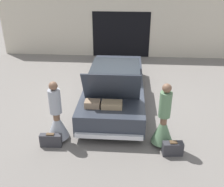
{
  "coord_description": "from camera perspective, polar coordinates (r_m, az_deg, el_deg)",
  "views": [
    {
      "loc": [
        0.48,
        -8.01,
        4.22
      ],
      "look_at": [
        0.0,
        -1.38,
        0.92
      ],
      "focal_mm": 42.0,
      "sensor_mm": 36.0,
      "label": 1
    }
  ],
  "objects": [
    {
      "name": "garage_wall_back",
      "position": [
        13.18,
        2.02,
        13.96
      ],
      "size": [
        12.0,
        0.14,
        2.8
      ],
      "color": "beige",
      "rests_on": "ground_plane"
    },
    {
      "name": "car",
      "position": [
        8.83,
        0.64,
        1.81
      ],
      "size": [
        1.89,
        5.1,
        1.71
      ],
      "color": "#2D333D",
      "rests_on": "ground_plane"
    },
    {
      "name": "person_left",
      "position": [
        6.97,
        -11.92,
        -5.58
      ],
      "size": [
        0.58,
        0.58,
        1.67
      ],
      "rotation": [
        0.0,
        0.0,
        -1.31
      ],
      "color": "brown",
      "rests_on": "ground_plane"
    },
    {
      "name": "person_right",
      "position": [
        6.75,
        11.1,
        -6.46
      ],
      "size": [
        0.56,
        0.56,
        1.72
      ],
      "rotation": [
        0.0,
        0.0,
        1.57
      ],
      "color": "brown",
      "rests_on": "ground_plane"
    },
    {
      "name": "ground_plane",
      "position": [
        9.06,
        0.63,
        -1.38
      ],
      "size": [
        40.0,
        40.0,
        0.0
      ],
      "primitive_type": "plane",
      "color": "slate"
    },
    {
      "name": "suitcase_beside_left_person",
      "position": [
        6.97,
        -13.16,
        -9.89
      ],
      "size": [
        0.56,
        0.17,
        0.38
      ],
      "color": "#2D2D33",
      "rests_on": "ground_plane"
    },
    {
      "name": "suitcase_beside_right_person",
      "position": [
        6.7,
        13.06,
        -11.58
      ],
      "size": [
        0.51,
        0.25,
        0.38
      ],
      "color": "#2D2D33",
      "rests_on": "ground_plane"
    }
  ]
}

